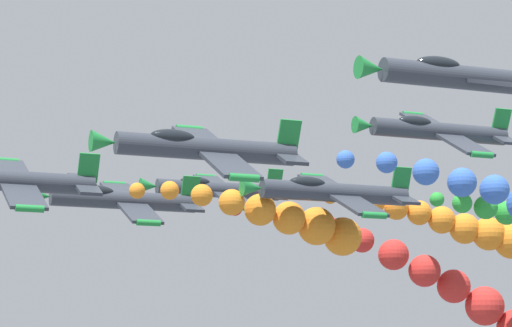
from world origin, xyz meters
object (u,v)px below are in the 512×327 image
object	(u,v)px
airplane_left_inner	(204,148)
airplane_trailing	(216,189)
airplane_right_inner	(121,200)
airplane_lead	(6,180)
airplane_high_slot	(437,131)
airplane_right_outer	(469,77)
airplane_left_outer	(332,192)

from	to	relation	value
airplane_left_inner	airplane_trailing	size ratio (longest dim) A/B	1.00
airplane_right_inner	airplane_trailing	xyz separation A→B (m)	(8.68, -9.01, 2.42)
airplane_lead	airplane_high_slot	bearing A→B (deg)	-89.29
airplane_high_slot	airplane_right_inner	bearing A→B (deg)	67.47
airplane_trailing	airplane_right_outer	bearing A→B (deg)	-178.23
airplane_right_inner	airplane_high_slot	xyz separation A→B (m)	(-7.37, -17.77, 4.14)
airplane_high_slot	airplane_right_outer	bearing A→B (deg)	155.18
airplane_lead	airplane_left_inner	distance (m)	11.82
airplane_right_inner	airplane_right_outer	world-z (taller)	airplane_right_outer
airplane_left_inner	airplane_trailing	xyz separation A→B (m)	(24.99, -9.07, 2.17)
airplane_lead	airplane_left_outer	size ratio (longest dim) A/B	1.00
airplane_trailing	airplane_high_slot	world-z (taller)	airplane_high_slot
airplane_high_slot	airplane_left_inner	bearing A→B (deg)	116.62
airplane_lead	airplane_left_outer	bearing A→B (deg)	-91.10
airplane_lead	airplane_left_inner	xyz separation A→B (m)	(-8.61, -8.07, 0.70)
airplane_right_outer	airplane_trailing	bearing A→B (deg)	1.77
airplane_right_outer	airplane_trailing	world-z (taller)	airplane_right_outer
airplane_right_outer	airplane_trailing	distance (m)	32.81
airplane_lead	airplane_right_outer	world-z (taller)	airplane_right_outer
airplane_left_outer	airplane_trailing	xyz separation A→B (m)	(16.73, 1.41, 2.54)
airplane_lead	airplane_high_slot	xyz separation A→B (m)	(0.32, -25.90, 4.59)
airplane_right_outer	airplane_high_slot	xyz separation A→B (m)	(16.74, -7.74, 1.34)
airplane_left_outer	airplane_high_slot	size ratio (longest dim) A/B	1.00
airplane_right_outer	airplane_high_slot	size ratio (longest dim) A/B	1.00
airplane_right_inner	airplane_trailing	distance (m)	12.74
airplane_right_outer	airplane_lead	bearing A→B (deg)	47.88
airplane_lead	airplane_trailing	xyz separation A→B (m)	(16.37, -17.14, 2.87)
airplane_right_outer	airplane_right_inner	bearing A→B (deg)	22.59
airplane_left_inner	airplane_right_inner	bearing A→B (deg)	-0.22
airplane_high_slot	airplane_trailing	bearing A→B (deg)	28.61
airplane_lead	airplane_right_inner	bearing A→B (deg)	-46.59
airplane_right_inner	airplane_left_outer	bearing A→B (deg)	-127.68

